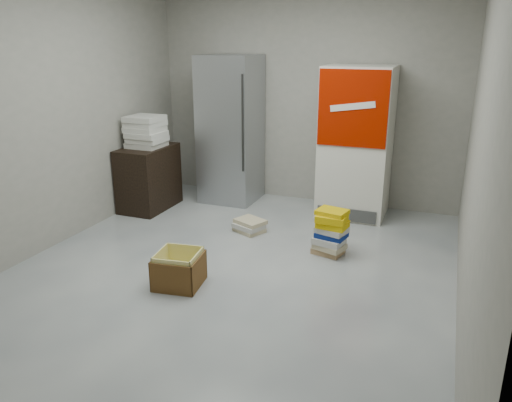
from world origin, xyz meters
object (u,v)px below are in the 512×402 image
object	(u,v)px
steel_fridge	(231,130)
cardboard_box	(179,271)
wood_shelf	(149,178)
phonebook_stack_main	(331,232)
coke_cooler	(356,142)

from	to	relation	value
steel_fridge	cardboard_box	xyz separation A→B (m)	(0.59, -2.46, -0.82)
wood_shelf	phonebook_stack_main	size ratio (longest dim) A/B	1.69
steel_fridge	coke_cooler	size ratio (longest dim) A/B	1.06
steel_fridge	cardboard_box	bearing A→B (deg)	-76.57
steel_fridge	wood_shelf	world-z (taller)	steel_fridge
steel_fridge	phonebook_stack_main	bearing A→B (deg)	-38.10
phonebook_stack_main	cardboard_box	world-z (taller)	phonebook_stack_main
coke_cooler	cardboard_box	bearing A→B (deg)	-113.35
wood_shelf	cardboard_box	xyz separation A→B (m)	(1.42, -1.73, -0.27)
coke_cooler	phonebook_stack_main	distance (m)	1.47
steel_fridge	phonebook_stack_main	world-z (taller)	steel_fridge
steel_fridge	coke_cooler	world-z (taller)	steel_fridge
wood_shelf	phonebook_stack_main	world-z (taller)	wood_shelf
wood_shelf	cardboard_box	distance (m)	2.26
coke_cooler	wood_shelf	bearing A→B (deg)	-163.72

